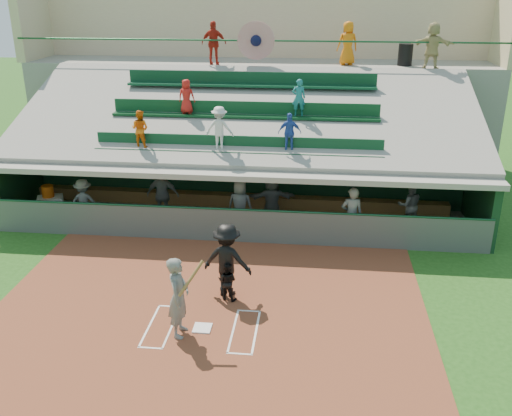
# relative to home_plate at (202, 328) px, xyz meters

# --- Properties ---
(ground) EXTENTS (100.00, 100.00, 0.00)m
(ground) POSITION_rel_home_plate_xyz_m (0.00, 0.00, -0.04)
(ground) COLOR #1F4C15
(ground) RESTS_ON ground
(dirt_slab) EXTENTS (11.00, 9.00, 0.02)m
(dirt_slab) POSITION_rel_home_plate_xyz_m (0.00, 0.50, -0.03)
(dirt_slab) COLOR brown
(dirt_slab) RESTS_ON ground
(home_plate) EXTENTS (0.43, 0.43, 0.03)m
(home_plate) POSITION_rel_home_plate_xyz_m (0.00, 0.00, 0.00)
(home_plate) COLOR white
(home_plate) RESTS_ON dirt_slab
(batters_box_chalk) EXTENTS (2.65, 1.85, 0.01)m
(batters_box_chalk) POSITION_rel_home_plate_xyz_m (0.00, 0.00, -0.01)
(batters_box_chalk) COLOR silver
(batters_box_chalk) RESTS_ON dirt_slab
(dugout_floor) EXTENTS (16.00, 3.50, 0.04)m
(dugout_floor) POSITION_rel_home_plate_xyz_m (0.00, 6.75, -0.02)
(dugout_floor) COLOR gray
(dugout_floor) RESTS_ON ground
(concourse_slab) EXTENTS (20.00, 3.00, 4.60)m
(concourse_slab) POSITION_rel_home_plate_xyz_m (0.00, 13.50, 2.26)
(concourse_slab) COLOR gray
(concourse_slab) RESTS_ON ground
(grandstand) EXTENTS (20.40, 10.40, 7.80)m
(grandstand) POSITION_rel_home_plate_xyz_m (-0.01, 10.51, 2.23)
(grandstand) COLOR #535853
(grandstand) RESTS_ON ground
(batter_at_plate) EXTENTS (0.87, 0.79, 1.98)m
(batter_at_plate) POSITION_rel_home_plate_xyz_m (-0.47, -0.26, 0.98)
(batter_at_plate) COLOR #5C5F5A
(batter_at_plate) RESTS_ON dirt_slab
(catcher) EXTENTS (0.59, 0.50, 1.05)m
(catcher) POSITION_rel_home_plate_xyz_m (0.39, 1.43, 0.51)
(catcher) COLOR black
(catcher) RESTS_ON dirt_slab
(home_umpire) EXTENTS (1.40, 0.95, 2.00)m
(home_umpire) POSITION_rel_home_plate_xyz_m (0.36, 1.70, 0.99)
(home_umpire) COLOR black
(home_umpire) RESTS_ON dirt_slab
(dugout_bench) EXTENTS (15.25, 0.73, 0.46)m
(dugout_bench) POSITION_rel_home_plate_xyz_m (-0.29, 8.03, 0.23)
(dugout_bench) COLOR olive
(dugout_bench) RESTS_ON dugout_floor
(white_table) EXTENTS (1.03, 0.92, 0.75)m
(white_table) POSITION_rel_home_plate_xyz_m (-6.64, 6.30, 0.38)
(white_table) COLOR silver
(white_table) RESTS_ON dugout_floor
(water_cooler) EXTENTS (0.41, 0.41, 0.41)m
(water_cooler) POSITION_rel_home_plate_xyz_m (-6.70, 6.32, 0.95)
(water_cooler) COLOR #CD500C
(water_cooler) RESTS_ON white_table
(dugout_player_a) EXTENTS (1.14, 0.79, 1.61)m
(dugout_player_a) POSITION_rel_home_plate_xyz_m (-5.19, 5.81, 0.81)
(dugout_player_a) COLOR #565954
(dugout_player_a) RESTS_ON dugout_floor
(dugout_player_b) EXTENTS (1.12, 0.47, 1.90)m
(dugout_player_b) POSITION_rel_home_plate_xyz_m (-2.60, 6.39, 0.96)
(dugout_player_b) COLOR #545752
(dugout_player_b) RESTS_ON dugout_floor
(dugout_player_c) EXTENTS (0.92, 0.67, 1.73)m
(dugout_player_c) POSITION_rel_home_plate_xyz_m (0.13, 5.93, 0.87)
(dugout_player_c) COLOR #555853
(dugout_player_c) RESTS_ON dugout_floor
(dugout_player_d) EXTENTS (1.68, 0.78, 1.75)m
(dugout_player_d) POSITION_rel_home_plate_xyz_m (1.13, 6.57, 0.88)
(dugout_player_d) COLOR #535651
(dugout_player_d) RESTS_ON dugout_floor
(dugout_player_e) EXTENTS (0.71, 0.50, 1.85)m
(dugout_player_e) POSITION_rel_home_plate_xyz_m (3.75, 5.30, 0.93)
(dugout_player_e) COLOR #5C5E59
(dugout_player_e) RESTS_ON dugout_floor
(dugout_player_f) EXTENTS (0.84, 0.67, 1.63)m
(dugout_player_f) POSITION_rel_home_plate_xyz_m (5.73, 6.67, 0.82)
(dugout_player_f) COLOR #5F625C
(dugout_player_f) RESTS_ON dugout_floor
(trash_bin) EXTENTS (0.58, 0.58, 0.87)m
(trash_bin) POSITION_rel_home_plate_xyz_m (6.00, 12.80, 5.00)
(trash_bin) COLOR black
(trash_bin) RESTS_ON concourse_slab
(concourse_staff_a) EXTENTS (1.02, 0.44, 1.73)m
(concourse_staff_a) POSITION_rel_home_plate_xyz_m (-1.76, 12.25, 5.43)
(concourse_staff_a) COLOR #B12114
(concourse_staff_a) RESTS_ON concourse_slab
(concourse_staff_b) EXTENTS (0.96, 0.75, 1.73)m
(concourse_staff_b) POSITION_rel_home_plate_xyz_m (3.66, 12.74, 5.43)
(concourse_staff_b) COLOR orange
(concourse_staff_b) RESTS_ON concourse_slab
(concourse_staff_c) EXTENTS (1.71, 0.90, 1.76)m
(concourse_staff_c) POSITION_rel_home_plate_xyz_m (6.90, 12.08, 5.44)
(concourse_staff_c) COLOR tan
(concourse_staff_c) RESTS_ON concourse_slab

